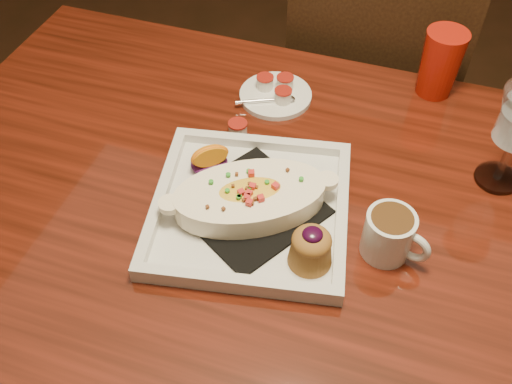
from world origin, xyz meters
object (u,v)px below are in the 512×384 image
(chair_far, at_px, (369,102))
(red_tumbler, at_px, (440,63))
(coffee_mug, at_px, (390,234))
(plate, at_px, (254,205))
(saucer, at_px, (275,93))
(table, at_px, (313,254))

(chair_far, distance_m, red_tumbler, 0.41)
(coffee_mug, bearing_deg, plate, -164.07)
(chair_far, relative_size, coffee_mug, 8.75)
(coffee_mug, bearing_deg, chair_far, 116.36)
(chair_far, xyz_separation_m, saucer, (-0.16, -0.35, 0.25))
(coffee_mug, xyz_separation_m, saucer, (-0.28, 0.31, -0.03))
(table, relative_size, saucer, 10.39)
(saucer, distance_m, red_tumbler, 0.33)
(table, xyz_separation_m, plate, (-0.10, -0.03, 0.13))
(coffee_mug, height_order, saucer, coffee_mug)
(chair_far, relative_size, plate, 2.53)
(table, bearing_deg, chair_far, 90.00)
(plate, distance_m, saucer, 0.31)
(coffee_mug, distance_m, red_tumbler, 0.43)
(plate, xyz_separation_m, red_tumbler, (0.24, 0.43, 0.04))
(table, xyz_separation_m, coffee_mug, (0.12, -0.03, 0.14))
(plate, distance_m, coffee_mug, 0.22)
(red_tumbler, bearing_deg, chair_far, 120.95)
(saucer, xyz_separation_m, red_tumbler, (0.30, 0.12, 0.06))
(coffee_mug, bearing_deg, saucer, 148.34)
(plate, relative_size, saucer, 2.55)
(saucer, relative_size, red_tumbler, 1.06)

